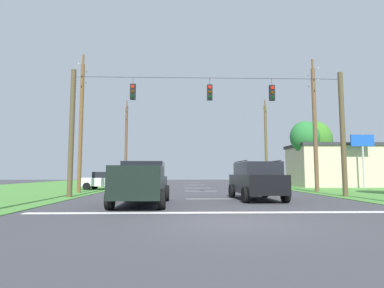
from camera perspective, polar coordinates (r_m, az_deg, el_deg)
The scene contains 18 objects.
ground_plane at distance 9.37m, azimuth 7.48°, elevation -13.96°, with size 120.00×120.00×0.00m, color #3D3D42.
stop_bar_stripe at distance 11.53m, azimuth 5.68°, elevation -12.32°, with size 14.13×0.45×0.01m, color white.
lane_dash_0 at distance 17.47m, azimuth 3.09°, elevation -9.95°, with size 0.15×2.50×0.01m, color white.
lane_dash_1 at distance 24.90m, azimuth 1.61°, elevation -8.58°, with size 0.15×2.50×0.01m, color white.
lane_dash_2 at distance 29.95m, azimuth 1.03°, elevation -8.04°, with size 0.15×2.50×0.01m, color white.
lane_dash_3 at distance 38.02m, azimuth 0.43°, elevation -7.47°, with size 0.15×2.50×0.01m, color white.
lane_dash_4 at distance 48.92m, azimuth -0.07°, elevation -6.99°, with size 0.15×2.50×0.01m, color white.
overhead_signal_span at distance 18.84m, azimuth 3.02°, elevation 3.17°, with size 16.63×0.31×7.63m.
pickup_truck at distance 14.38m, azimuth -9.06°, elevation -7.04°, with size 2.29×5.40×1.95m.
suv_black at distance 17.03m, azimuth 11.61°, elevation -6.41°, with size 2.37×4.88×2.05m.
distant_car_crossing_white at distance 27.88m, azimuth -15.20°, elevation -6.43°, with size 4.44×2.31×1.52m.
utility_pole_mid_right at distance 26.00m, azimuth 21.49°, elevation 3.14°, with size 0.31×1.94×10.38m.
utility_pole_far_right at distance 38.88m, azimuth 13.32°, elevation 0.10°, with size 0.32×1.72×10.36m.
utility_pole_mid_left at distance 24.26m, azimuth -19.58°, elevation 3.64°, with size 0.27×1.91×10.22m.
utility_pole_far_left at distance 39.66m, azimuth -11.93°, elevation 0.23°, with size 0.33×1.84×10.54m.
tree_roadside_far_right at distance 37.20m, azimuth 21.64°, elevation 0.60°, with size 3.55×3.55×7.15m.
tree_roadside_left at distance 33.68m, azimuth 19.85°, elevation 1.15°, with size 2.90×2.90×6.68m.
roadside_store at distance 36.58m, azimuth 25.81°, elevation -3.54°, with size 10.67×6.74×5.08m.
Camera 1 is at (-1.47, -9.14, 1.41)m, focal length 29.25 mm.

